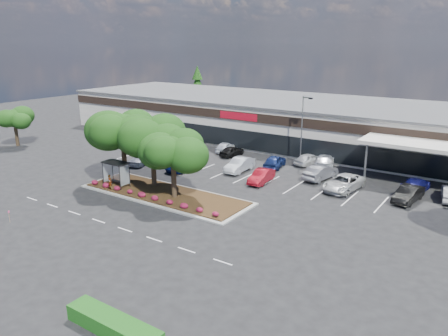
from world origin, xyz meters
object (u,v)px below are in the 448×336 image
Objects in this scene: light_pole at (302,135)px; car_1 at (160,155)px; car_0 at (142,158)px; survey_stake at (9,215)px.

light_pole is 1.60× the size of car_1.
car_1 is (0.84, 2.40, -0.01)m from car_0.
car_1 is at bearing 54.22° from car_0.
light_pole is 1.86× the size of car_0.
survey_stake is at bearing -112.49° from light_pole.
car_0 is at bearing 100.86° from survey_stake.
light_pole is 33.23m from survey_stake.
car_0 reaches higher than car_1.
car_0 is 0.86× the size of car_1.
car_0 is at bearing -145.92° from light_pole.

